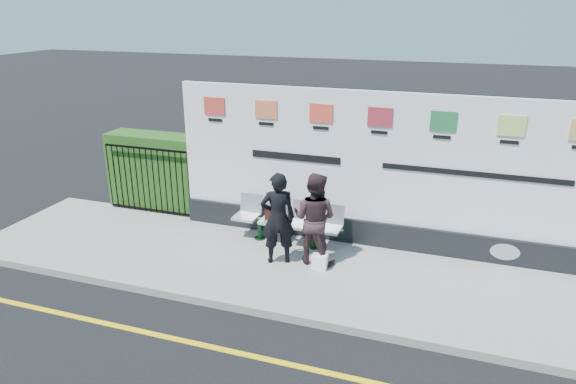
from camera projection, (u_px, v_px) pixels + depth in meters
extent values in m
plane|color=black|center=(287.00, 364.00, 6.95)|extent=(80.00, 80.00, 0.00)
cube|color=gray|center=(332.00, 274.00, 9.15)|extent=(14.00, 3.00, 0.12)
cube|color=gray|center=(308.00, 319.00, 7.81)|extent=(14.00, 0.18, 0.14)
cube|color=yellow|center=(287.00, 364.00, 6.95)|extent=(14.00, 0.10, 0.01)
cube|color=black|center=(373.00, 232.00, 10.09)|extent=(8.00, 0.30, 0.50)
cube|color=white|center=(378.00, 159.00, 9.58)|extent=(8.00, 0.14, 2.50)
cube|color=#275319|center=(159.00, 171.00, 11.81)|extent=(2.35, 0.70, 1.70)
imported|color=black|center=(278.00, 218.00, 9.18)|extent=(0.74, 0.63, 1.72)
imported|color=#362325|center=(314.00, 219.00, 9.18)|extent=(0.91, 0.76, 1.71)
cube|color=black|center=(273.00, 214.00, 10.08)|extent=(0.32, 0.18, 0.24)
cube|color=white|center=(320.00, 262.00, 9.15)|extent=(0.27, 0.16, 0.27)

